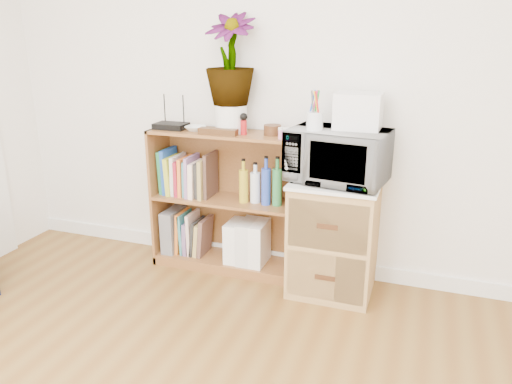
% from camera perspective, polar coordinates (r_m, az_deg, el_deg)
% --- Properties ---
extents(skirting_board, '(4.00, 0.02, 0.10)m').
position_cam_1_polar(skirting_board, '(3.52, 2.86, -7.60)').
color(skirting_board, white).
rests_on(skirting_board, ground).
extents(bookshelf, '(1.00, 0.30, 0.95)m').
position_cam_1_polar(bookshelf, '(3.35, -3.48, -1.14)').
color(bookshelf, brown).
rests_on(bookshelf, ground).
extents(wicker_unit, '(0.50, 0.45, 0.70)m').
position_cam_1_polar(wicker_unit, '(3.12, 8.86, -5.23)').
color(wicker_unit, '#9E7542').
rests_on(wicker_unit, ground).
extents(microwave, '(0.61, 0.45, 0.31)m').
position_cam_1_polar(microwave, '(2.95, 9.31, 4.11)').
color(microwave, white).
rests_on(microwave, wicker_unit).
extents(pen_cup, '(0.09, 0.09, 0.10)m').
position_cam_1_polar(pen_cup, '(2.87, 6.73, 8.06)').
color(pen_cup, silver).
rests_on(pen_cup, microwave).
extents(small_appliance, '(0.26, 0.22, 0.21)m').
position_cam_1_polar(small_appliance, '(2.95, 11.62, 9.07)').
color(small_appliance, white).
rests_on(small_appliance, microwave).
extents(router, '(0.21, 0.14, 0.04)m').
position_cam_1_polar(router, '(3.36, -9.68, 7.45)').
color(router, black).
rests_on(router, bookshelf).
extents(white_bowl, '(0.13, 0.13, 0.03)m').
position_cam_1_polar(white_bowl, '(3.27, -6.91, 7.22)').
color(white_bowl, silver).
rests_on(white_bowl, bookshelf).
extents(plant_pot, '(0.20, 0.20, 0.17)m').
position_cam_1_polar(plant_pot, '(3.21, -2.87, 8.41)').
color(plant_pot, white).
rests_on(plant_pot, bookshelf).
extents(potted_plant, '(0.31, 0.31, 0.55)m').
position_cam_1_polar(potted_plant, '(3.17, -2.97, 14.92)').
color(potted_plant, '#317B36').
rests_on(potted_plant, plant_pot).
extents(trinket_box, '(0.25, 0.06, 0.04)m').
position_cam_1_polar(trinket_box, '(3.13, -4.37, 6.89)').
color(trinket_box, '#3D2210').
rests_on(trinket_box, bookshelf).
extents(kokeshi_doll, '(0.04, 0.04, 0.09)m').
position_cam_1_polar(kokeshi_doll, '(3.12, -1.42, 7.38)').
color(kokeshi_doll, '#A71418').
rests_on(kokeshi_doll, bookshelf).
extents(wooden_bowl, '(0.11, 0.11, 0.06)m').
position_cam_1_polar(wooden_bowl, '(3.12, 1.89, 7.10)').
color(wooden_bowl, '#3B1E10').
rests_on(wooden_bowl, bookshelf).
extents(paint_jars, '(0.11, 0.04, 0.06)m').
position_cam_1_polar(paint_jars, '(2.99, 3.44, 6.55)').
color(paint_jars, pink).
rests_on(paint_jars, bookshelf).
extents(file_box, '(0.09, 0.24, 0.30)m').
position_cam_1_polar(file_box, '(3.60, -9.37, -4.24)').
color(file_box, slate).
rests_on(file_box, bookshelf).
extents(magazine_holder_left, '(0.09, 0.22, 0.28)m').
position_cam_1_polar(magazine_holder_left, '(3.41, -2.44, -5.55)').
color(magazine_holder_left, white).
rests_on(magazine_holder_left, bookshelf).
extents(magazine_holder_mid, '(0.09, 0.23, 0.29)m').
position_cam_1_polar(magazine_holder_mid, '(3.38, -0.98, -5.65)').
color(magazine_holder_mid, silver).
rests_on(magazine_holder_mid, bookshelf).
extents(magazine_holder_right, '(0.09, 0.23, 0.29)m').
position_cam_1_polar(magazine_holder_right, '(3.35, 0.39, -5.85)').
color(magazine_holder_right, white).
rests_on(magazine_holder_right, bookshelf).
extents(cookbooks, '(0.37, 0.20, 0.31)m').
position_cam_1_polar(cookbooks, '(3.41, -7.91, 1.90)').
color(cookbooks, '#1F7742').
rests_on(cookbooks, bookshelf).
extents(liquor_bottles, '(0.28, 0.07, 0.31)m').
position_cam_1_polar(liquor_bottles, '(3.21, 0.69, 1.21)').
color(liquor_bottles, gold).
rests_on(liquor_bottles, bookshelf).
extents(lower_books, '(0.22, 0.19, 0.30)m').
position_cam_1_polar(lower_books, '(3.54, -7.15, -4.84)').
color(lower_books, orange).
rests_on(lower_books, bookshelf).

